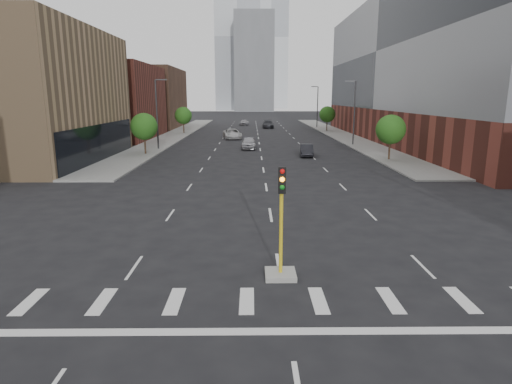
{
  "coord_description": "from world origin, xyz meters",
  "views": [
    {
      "loc": [
        -1.11,
        -6.63,
        6.92
      ],
      "look_at": [
        -0.92,
        13.09,
        2.5
      ],
      "focal_mm": 30.0,
      "sensor_mm": 36.0,
      "label": 1
    }
  ],
  "objects_px": {
    "median_traffic_signal": "(281,254)",
    "car_deep_right": "(268,124)",
    "car_near_left": "(249,143)",
    "car_distant": "(244,122)",
    "car_far_left": "(232,134)",
    "car_mid_right": "(306,150)"
  },
  "relations": [
    {
      "from": "median_traffic_signal",
      "to": "car_near_left",
      "type": "distance_m",
      "value": 41.96
    },
    {
      "from": "median_traffic_signal",
      "to": "car_deep_right",
      "type": "xyz_separation_m",
      "value": [
        2.49,
        80.38,
        -0.14
      ]
    },
    {
      "from": "car_mid_right",
      "to": "median_traffic_signal",
      "type": "bearing_deg",
      "value": -94.0
    },
    {
      "from": "median_traffic_signal",
      "to": "car_distant",
      "type": "relative_size",
      "value": 1.03
    },
    {
      "from": "car_mid_right",
      "to": "car_far_left",
      "type": "height_order",
      "value": "car_far_left"
    },
    {
      "from": "median_traffic_signal",
      "to": "car_distant",
      "type": "xyz_separation_m",
      "value": [
        -2.95,
        89.3,
        -0.24
      ]
    },
    {
      "from": "car_distant",
      "to": "car_far_left",
      "type": "bearing_deg",
      "value": -82.73
    },
    {
      "from": "car_deep_right",
      "to": "car_distant",
      "type": "bearing_deg",
      "value": 120.83
    },
    {
      "from": "car_near_left",
      "to": "car_mid_right",
      "type": "relative_size",
      "value": 1.13
    },
    {
      "from": "car_far_left",
      "to": "car_distant",
      "type": "height_order",
      "value": "car_far_left"
    },
    {
      "from": "car_near_left",
      "to": "car_distant",
      "type": "relative_size",
      "value": 1.12
    },
    {
      "from": "car_far_left",
      "to": "car_distant",
      "type": "xyz_separation_m",
      "value": [
        1.42,
        33.52,
        -0.09
      ]
    },
    {
      "from": "car_far_left",
      "to": "car_deep_right",
      "type": "relative_size",
      "value": 1.03
    },
    {
      "from": "car_far_left",
      "to": "car_deep_right",
      "type": "xyz_separation_m",
      "value": [
        6.87,
        24.59,
        0.01
      ]
    },
    {
      "from": "car_mid_right",
      "to": "car_deep_right",
      "type": "height_order",
      "value": "car_deep_right"
    },
    {
      "from": "car_mid_right",
      "to": "car_far_left",
      "type": "relative_size",
      "value": 0.72
    },
    {
      "from": "car_mid_right",
      "to": "car_far_left",
      "type": "xyz_separation_m",
      "value": [
        -9.71,
        21.19,
        0.12
      ]
    },
    {
      "from": "car_near_left",
      "to": "car_far_left",
      "type": "distance_m",
      "value": 14.15
    },
    {
      "from": "car_near_left",
      "to": "car_far_left",
      "type": "bearing_deg",
      "value": 103.63
    },
    {
      "from": "car_deep_right",
      "to": "car_distant",
      "type": "distance_m",
      "value": 10.45
    },
    {
      "from": "median_traffic_signal",
      "to": "car_distant",
      "type": "bearing_deg",
      "value": 91.89
    },
    {
      "from": "car_distant",
      "to": "car_mid_right",
      "type": "bearing_deg",
      "value": -71.68
    }
  ]
}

